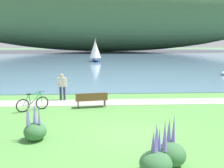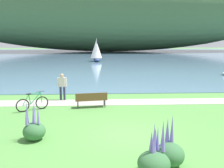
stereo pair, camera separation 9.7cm
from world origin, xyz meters
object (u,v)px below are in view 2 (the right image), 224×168
object	(u,v)px
park_bench_near_camera	(91,99)
sailboat_mid_bay	(96,51)
person_at_shoreline	(62,85)
bicycle_leaning_near_bench	(33,103)

from	to	relation	value
park_bench_near_camera	sailboat_mid_bay	size ratio (longest dim) A/B	0.47
person_at_shoreline	sailboat_mid_bay	distance (m)	27.34
park_bench_near_camera	person_at_shoreline	world-z (taller)	person_at_shoreline
bicycle_leaning_near_bench	person_at_shoreline	bearing A→B (deg)	60.94
park_bench_near_camera	bicycle_leaning_near_bench	bearing A→B (deg)	-172.21
person_at_shoreline	bicycle_leaning_near_bench	bearing A→B (deg)	-119.06
park_bench_near_camera	bicycle_leaning_near_bench	size ratio (longest dim) A/B	1.21
park_bench_near_camera	bicycle_leaning_near_bench	xyz separation A→B (m)	(-3.19, -0.44, -0.12)
bicycle_leaning_near_bench	person_at_shoreline	xyz separation A→B (m)	(1.28, 2.30, 0.58)
bicycle_leaning_near_bench	person_at_shoreline	distance (m)	2.70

